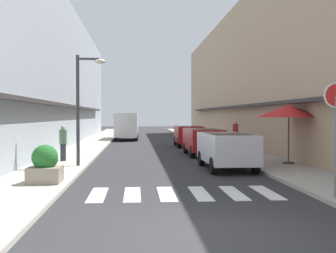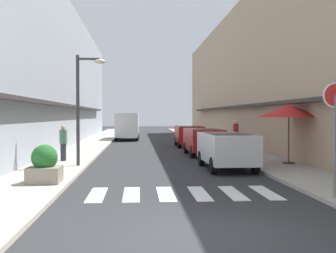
# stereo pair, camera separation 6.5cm
# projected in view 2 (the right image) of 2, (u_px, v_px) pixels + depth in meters

# --- Properties ---
(ground_plane) EXTENTS (113.91, 113.91, 0.00)m
(ground_plane) POSITION_uv_depth(u_px,v_px,m) (156.00, 148.00, 28.25)
(ground_plane) COLOR #2B2B2D
(sidewalk_left) EXTENTS (2.49, 72.49, 0.12)m
(sidewalk_left) POSITION_uv_depth(u_px,v_px,m) (88.00, 147.00, 27.92)
(sidewalk_left) COLOR #ADA899
(sidewalk_left) RESTS_ON ground_plane
(sidewalk_right) EXTENTS (2.49, 72.49, 0.12)m
(sidewalk_right) POSITION_uv_depth(u_px,v_px,m) (223.00, 146.00, 28.58)
(sidewalk_right) COLOR #9E998E
(sidewalk_right) RESTS_ON ground_plane
(building_row_left) EXTENTS (5.50, 48.60, 10.05)m
(building_row_left) POSITION_uv_depth(u_px,v_px,m) (36.00, 75.00, 29.10)
(building_row_left) COLOR #939EA8
(building_row_left) RESTS_ON ground_plane
(building_row_right) EXTENTS (5.50, 48.60, 10.25)m
(building_row_right) POSITION_uv_depth(u_px,v_px,m) (269.00, 75.00, 30.31)
(building_row_right) COLOR tan
(building_row_right) RESTS_ON ground_plane
(crosswalk) EXTENTS (5.20, 2.20, 0.01)m
(crosswalk) POSITION_uv_depth(u_px,v_px,m) (183.00, 194.00, 11.57)
(crosswalk) COLOR silver
(crosswalk) RESTS_ON ground_plane
(parked_car_near) EXTENTS (1.86, 4.10, 1.47)m
(parked_car_near) POSITION_uv_depth(u_px,v_px,m) (226.00, 147.00, 16.76)
(parked_car_near) COLOR silver
(parked_car_near) RESTS_ON ground_plane
(parked_car_mid) EXTENTS (1.86, 3.94, 1.47)m
(parked_car_mid) POSITION_uv_depth(u_px,v_px,m) (204.00, 139.00, 22.63)
(parked_car_mid) COLOR maroon
(parked_car_mid) RESTS_ON ground_plane
(parked_car_far) EXTENTS (1.86, 4.00, 1.47)m
(parked_car_far) POSITION_uv_depth(u_px,v_px,m) (189.00, 134.00, 29.11)
(parked_car_far) COLOR maroon
(parked_car_far) RESTS_ON ground_plane
(delivery_van) EXTENTS (2.09, 5.44, 2.37)m
(delivery_van) POSITION_uv_depth(u_px,v_px,m) (128.00, 124.00, 37.17)
(delivery_van) COLOR silver
(delivery_van) RESTS_ON ground_plane
(round_street_sign) EXTENTS (0.65, 0.07, 2.90)m
(round_street_sign) POSITION_uv_depth(u_px,v_px,m) (335.00, 109.00, 10.34)
(round_street_sign) COLOR slate
(round_street_sign) RESTS_ON sidewalk_right
(street_lamp) EXTENTS (1.19, 0.28, 4.55)m
(street_lamp) POSITION_uv_depth(u_px,v_px,m) (83.00, 97.00, 17.06)
(street_lamp) COLOR #38383D
(street_lamp) RESTS_ON sidewalk_left
(cafe_umbrella) EXTENTS (2.73, 2.73, 2.55)m
(cafe_umbrella) POSITION_uv_depth(u_px,v_px,m) (289.00, 111.00, 17.77)
(cafe_umbrella) COLOR #262626
(cafe_umbrella) RESTS_ON sidewalk_right
(planter_corner) EXTENTS (0.98, 0.98, 1.18)m
(planter_corner) POSITION_uv_depth(u_px,v_px,m) (45.00, 166.00, 12.75)
(planter_corner) COLOR gray
(planter_corner) RESTS_ON sidewalk_left
(pedestrian_walking_near) EXTENTS (0.34, 0.34, 1.63)m
(pedestrian_walking_near) POSITION_uv_depth(u_px,v_px,m) (63.00, 142.00, 18.90)
(pedestrian_walking_near) COLOR #282B33
(pedestrian_walking_near) RESTS_ON sidewalk_left
(pedestrian_walking_far) EXTENTS (0.34, 0.34, 1.79)m
(pedestrian_walking_far) POSITION_uv_depth(u_px,v_px,m) (236.00, 134.00, 25.79)
(pedestrian_walking_far) COLOR #282B33
(pedestrian_walking_far) RESTS_ON sidewalk_right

